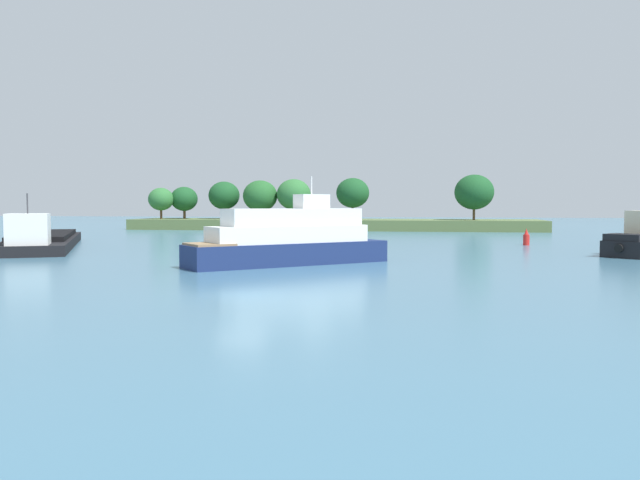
{
  "coord_description": "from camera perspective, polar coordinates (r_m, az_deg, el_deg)",
  "views": [
    {
      "loc": [
        9.17,
        -30.52,
        4.58
      ],
      "look_at": [
        -0.67,
        28.64,
        1.2
      ],
      "focal_mm": 35.2,
      "sensor_mm": 36.0,
      "label": 1
    }
  ],
  "objects": [
    {
      "name": "cargo_barge",
      "position": [
        73.3,
        -23.93,
        0.04
      ],
      "size": [
        19.31,
        28.97,
        5.59
      ],
      "color": "black",
      "rests_on": "ground"
    },
    {
      "name": "white_riverboat",
      "position": [
        48.07,
        -2.77,
        -0.0
      ],
      "size": [
        14.6,
        13.3,
        6.79
      ],
      "color": "navy",
      "rests_on": "ground"
    },
    {
      "name": "treeline_island",
      "position": [
        115.8,
        -0.35,
        2.57
      ],
      "size": [
        74.56,
        14.09,
        9.86
      ],
      "color": "#566B3D",
      "rests_on": "ground"
    },
    {
      "name": "ground_plane",
      "position": [
        32.19,
        -7.23,
        -4.98
      ],
      "size": [
        400.0,
        400.0,
        0.0
      ],
      "primitive_type": "plane",
      "color": "teal"
    },
    {
      "name": "channel_buoy_red",
      "position": [
        74.61,
        18.25,
        0.17
      ],
      "size": [
        0.7,
        0.7,
        1.9
      ],
      "color": "red",
      "rests_on": "ground"
    }
  ]
}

